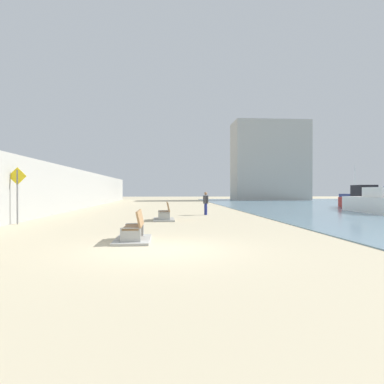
{
  "coord_description": "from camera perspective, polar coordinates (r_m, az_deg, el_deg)",
  "views": [
    {
      "loc": [
        0.2,
        -9.4,
        1.62
      ],
      "look_at": [
        2.0,
        13.8,
        1.5
      ],
      "focal_mm": 32.14,
      "sensor_mm": 36.0,
      "label": 1
    }
  ],
  "objects": [
    {
      "name": "harbor_building",
      "position": [
        58.18,
        12.73,
        5.01
      ],
      "size": [
        12.0,
        6.0,
        12.8
      ],
      "primitive_type": "cube",
      "color": "#ADAAA3",
      "rests_on": "ground"
    },
    {
      "name": "person_walking",
      "position": [
        22.42,
        2.29,
        -1.65
      ],
      "size": [
        0.31,
        0.47,
        1.5
      ],
      "color": "navy",
      "rests_on": "ground"
    },
    {
      "name": "bench_far",
      "position": [
        18.57,
        -4.61,
        -3.98
      ],
      "size": [
        1.14,
        2.12,
        0.98
      ],
      "color": "#9E9E99",
      "rests_on": "ground"
    },
    {
      "name": "boat_nearest",
      "position": [
        33.77,
        26.24,
        -1.16
      ],
      "size": [
        2.83,
        5.56,
        2.03
      ],
      "color": "red",
      "rests_on": "water_bay"
    },
    {
      "name": "boat_distant",
      "position": [
        61.51,
        25.71,
        -0.49
      ],
      "size": [
        4.29,
        5.19,
        5.6
      ],
      "color": "navy",
      "rests_on": "water_bay"
    },
    {
      "name": "ground_plane",
      "position": [
        27.45,
        -4.85,
        -3.08
      ],
      "size": [
        120.0,
        120.0,
        0.0
      ],
      "primitive_type": "plane",
      "color": "#C6B793"
    },
    {
      "name": "bench_near",
      "position": [
        11.15,
        -9.66,
        -6.84
      ],
      "size": [
        1.11,
        2.1,
        0.98
      ],
      "color": "#9E9E99",
      "rests_on": "ground"
    },
    {
      "name": "seawall",
      "position": [
        28.46,
        -20.13,
        0.43
      ],
      "size": [
        0.8,
        64.0,
        3.38
      ],
      "primitive_type": "cube",
      "color": "#9E9E99",
      "rests_on": "ground"
    },
    {
      "name": "pedestrian_sign",
      "position": [
        18.23,
        -26.99,
        0.48
      ],
      "size": [
        0.85,
        0.08,
        2.71
      ],
      "color": "slate",
      "rests_on": "ground"
    },
    {
      "name": "boat_mid_bay",
      "position": [
        27.46,
        28.17,
        -1.58
      ],
      "size": [
        2.53,
        6.34,
        1.79
      ],
      "color": "white",
      "rests_on": "water_bay"
    }
  ]
}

